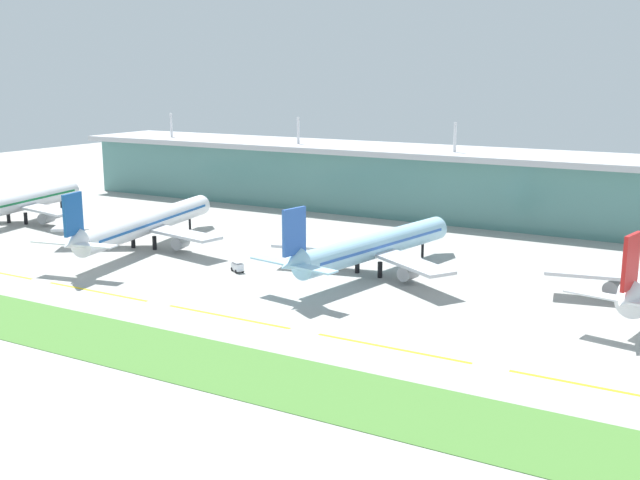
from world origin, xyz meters
The scene contains 11 objects.
ground_plane centered at (0.00, 0.00, 0.00)m, with size 600.00×600.00×0.00m, color #9E9E99.
terminal_building centered at (0.00, 110.51, 10.89)m, with size 288.00×34.00×30.38m.
airliner_nearest centered at (-113.92, 35.67, 6.44)m, with size 47.89×59.18×18.90m.
airliner_near_middle centered at (-56.52, 29.03, 6.46)m, with size 47.90×68.94×18.90m.
airliner_center centered at (6.93, 34.18, 6.45)m, with size 48.03×62.57×18.90m.
taxiway_stripe_mid_west centered at (-37.00, -7.81, 0.02)m, with size 28.00×0.70×0.04m, color yellow.
taxiway_stripe_centre centered at (-3.00, -7.81, 0.02)m, with size 28.00×0.70×0.04m, color yellow.
taxiway_stripe_mid_east centered at (31.00, -7.81, 0.02)m, with size 28.00×0.70×0.04m, color yellow.
taxiway_stripe_east centered at (65.00, -7.81, 0.02)m, with size 28.00×0.70×0.04m, color yellow.
grass_verge centered at (0.00, -28.66, 0.05)m, with size 300.00×18.00×0.10m, color #477A33.
baggage_cart centered at (-21.03, 20.39, 1.26)m, with size 4.01×3.47×2.48m.
Camera 1 is at (80.87, -118.77, 44.96)m, focal length 42.96 mm.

